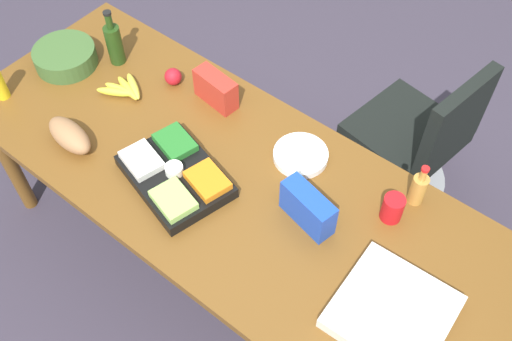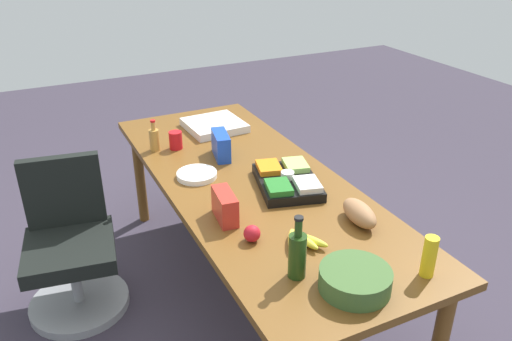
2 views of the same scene
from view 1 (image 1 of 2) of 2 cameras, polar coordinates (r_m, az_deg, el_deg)
ground_plane at (r=2.96m, az=-2.11°, el=-9.54°), size 10.00×10.00×0.00m
conference_table at (r=2.37m, az=-2.59°, el=-1.70°), size 2.38×0.92×0.76m
office_chair at (r=3.07m, az=14.61°, el=2.22°), size 0.56×0.56×0.86m
apple_red at (r=2.66m, az=-7.97°, el=8.92°), size 0.08×0.08×0.08m
pizza_box at (r=2.05m, az=12.95°, el=-13.06°), size 0.38×0.38×0.05m
bread_loaf at (r=2.50m, az=-17.46°, el=3.24°), size 0.25×0.13×0.10m
salad_bowl at (r=2.85m, az=-17.85°, el=10.36°), size 0.30×0.30×0.09m
chip_bag_red at (r=2.54m, az=-3.88°, el=7.80°), size 0.21×0.10×0.14m
paper_plate_stack at (r=2.37m, az=4.31°, el=1.47°), size 0.28×0.28×0.03m
banana_bunch at (r=2.66m, az=-12.52°, el=7.64°), size 0.20×0.19×0.04m
dressing_bottle at (r=2.27m, az=15.33°, el=-1.66°), size 0.07×0.07×0.20m
veggie_tray at (r=2.30m, az=-7.78°, el=-0.39°), size 0.48×0.40×0.09m
wine_bottle at (r=2.77m, az=-13.46°, el=11.83°), size 0.09×0.09×0.27m
chip_bag_blue at (r=2.15m, az=4.99°, el=-3.59°), size 0.23×0.13×0.15m
red_solo_cup at (r=2.22m, az=12.98°, el=-3.54°), size 0.09×0.09×0.11m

